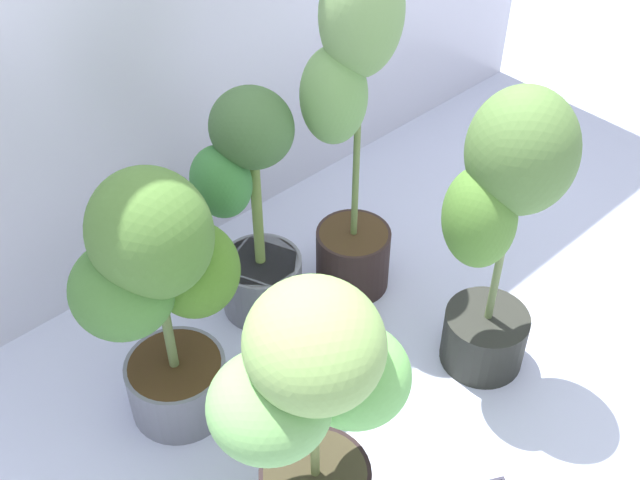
# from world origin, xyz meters

# --- Properties ---
(ground_plane) EXTENTS (8.00, 8.00, 0.00)m
(ground_plane) POSITION_xyz_m (0.00, 0.00, 0.00)
(ground_plane) COLOR silver
(ground_plane) RESTS_ON ground
(potted_plant_front_right) EXTENTS (0.37, 0.34, 0.82)m
(potted_plant_front_right) POSITION_xyz_m (0.33, -0.05, 0.49)
(potted_plant_front_right) COLOR #272923
(potted_plant_front_right) RESTS_ON ground
(potted_plant_back_center) EXTENTS (0.30, 0.27, 0.70)m
(potted_plant_back_center) POSITION_xyz_m (0.03, 0.50, 0.36)
(potted_plant_back_center) COLOR slate
(potted_plant_back_center) RESTS_ON ground
(potted_plant_back_right) EXTENTS (0.29, 0.23, 1.00)m
(potted_plant_back_right) POSITION_xyz_m (0.28, 0.39, 0.56)
(potted_plant_back_right) COLOR #2D1F1C
(potted_plant_back_right) RESTS_ON ground
(potted_plant_front_left) EXTENTS (0.48, 0.38, 0.68)m
(potted_plant_front_left) POSITION_xyz_m (-0.29, -0.09, 0.41)
(potted_plant_front_left) COLOR black
(potted_plant_front_left) RESTS_ON ground
(potted_plant_back_left) EXTENTS (0.42, 0.32, 0.72)m
(potted_plant_back_left) POSITION_xyz_m (-0.33, 0.36, 0.42)
(potted_plant_back_left) COLOR slate
(potted_plant_back_left) RESTS_ON ground
(nutrient_bottle) EXTENTS (0.08, 0.08, 0.26)m
(nutrient_bottle) POSITION_xyz_m (-0.07, 0.15, 0.12)
(nutrient_bottle) COLOR green
(nutrient_bottle) RESTS_ON ground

